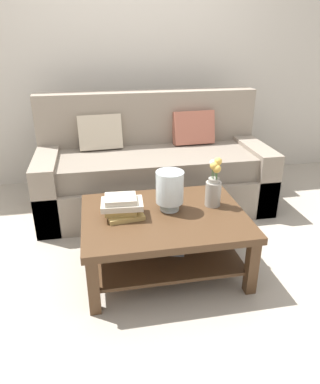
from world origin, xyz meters
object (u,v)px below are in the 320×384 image
object	(u,v)px
book_stack_main	(122,207)
glass_hurricane_vase	(170,188)
coffee_table	(164,229)
flower_pitcher	(214,186)
couch	(153,169)

from	to	relation	value
book_stack_main	glass_hurricane_vase	bearing A→B (deg)	6.09
coffee_table	book_stack_main	size ratio (longest dim) A/B	3.85
book_stack_main	glass_hurricane_vase	xyz separation A→B (m)	(0.34, 0.04, 0.09)
coffee_table	flower_pitcher	world-z (taller)	flower_pitcher
coffee_table	flower_pitcher	size ratio (longest dim) A/B	3.10
book_stack_main	flower_pitcher	xyz separation A→B (m)	(0.66, 0.04, 0.08)
glass_hurricane_vase	couch	bearing A→B (deg)	86.91
coffee_table	glass_hurricane_vase	size ratio (longest dim) A/B	3.95
couch	book_stack_main	world-z (taller)	couch
coffee_table	glass_hurricane_vase	world-z (taller)	glass_hurricane_vase
glass_hurricane_vase	flower_pitcher	distance (m)	0.32
couch	book_stack_main	bearing A→B (deg)	-110.69
book_stack_main	coffee_table	bearing A→B (deg)	-5.48
coffee_table	couch	bearing A→B (deg)	84.33
couch	flower_pitcher	world-z (taller)	couch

